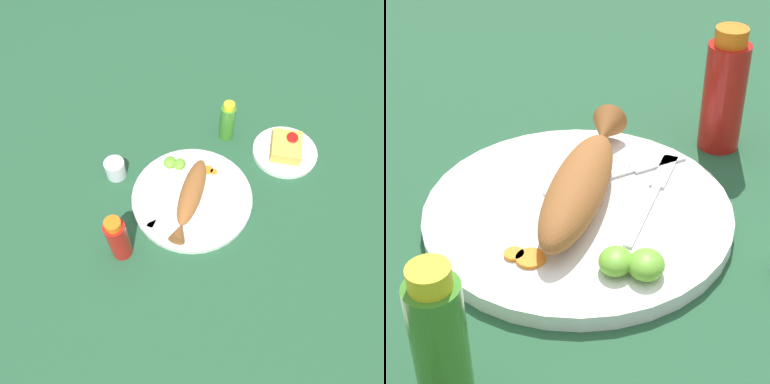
% 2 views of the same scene
% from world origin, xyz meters
% --- Properties ---
extents(ground_plane, '(4.00, 4.00, 0.00)m').
position_xyz_m(ground_plane, '(0.00, 0.00, 0.00)').
color(ground_plane, '#235133').
extents(main_plate, '(0.34, 0.34, 0.02)m').
position_xyz_m(main_plate, '(0.00, 0.00, 0.01)').
color(main_plate, white).
rests_on(main_plate, ground_plane).
extents(fried_fish, '(0.27, 0.08, 0.05)m').
position_xyz_m(fried_fish, '(-0.02, 0.00, 0.04)').
color(fried_fish, '#935628').
rests_on(fried_fish, main_plate).
extents(fork_near, '(0.12, 0.16, 0.00)m').
position_xyz_m(fork_near, '(-0.08, 0.04, 0.02)').
color(fork_near, silver).
rests_on(fork_near, main_plate).
extents(fork_far, '(0.18, 0.05, 0.00)m').
position_xyz_m(fork_far, '(-0.04, 0.08, 0.02)').
color(fork_far, silver).
rests_on(fork_far, main_plate).
extents(carrot_slice_near, '(0.02, 0.02, 0.00)m').
position_xyz_m(carrot_slice_near, '(0.09, -0.05, 0.02)').
color(carrot_slice_near, orange).
rests_on(carrot_slice_near, main_plate).
extents(carrot_slice_mid, '(0.03, 0.03, 0.00)m').
position_xyz_m(carrot_slice_mid, '(0.10, -0.03, 0.02)').
color(carrot_slice_mid, orange).
rests_on(carrot_slice_mid, main_plate).
extents(lime_wedge_main, '(0.04, 0.03, 0.02)m').
position_xyz_m(lime_wedge_main, '(0.10, 0.06, 0.03)').
color(lime_wedge_main, '#6BB233').
rests_on(lime_wedge_main, main_plate).
extents(lime_wedge_side, '(0.04, 0.04, 0.02)m').
position_xyz_m(lime_wedge_side, '(0.10, 0.08, 0.03)').
color(lime_wedge_side, '#6BB233').
rests_on(lime_wedge_side, main_plate).
extents(hot_sauce_bottle_red, '(0.05, 0.05, 0.16)m').
position_xyz_m(hot_sauce_bottle_red, '(-0.19, 0.15, 0.08)').
color(hot_sauce_bottle_red, '#B21914').
rests_on(hot_sauce_bottle_red, ground_plane).
extents(hot_sauce_bottle_green, '(0.05, 0.05, 0.14)m').
position_xyz_m(hot_sauce_bottle_green, '(0.26, -0.06, 0.07)').
color(hot_sauce_bottle_green, '#3D8428').
rests_on(hot_sauce_bottle_green, ground_plane).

